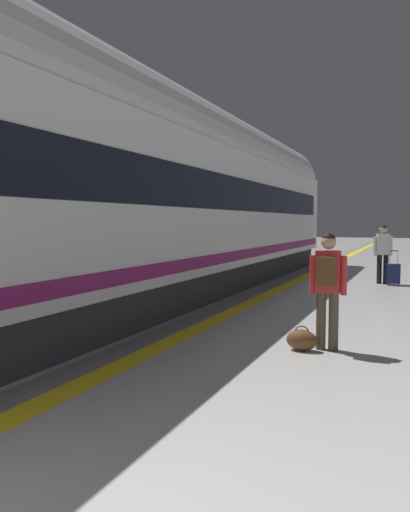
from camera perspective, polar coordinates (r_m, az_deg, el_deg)
The scene contains 7 objects.
safety_line_strip at distance 11.41m, azimuth 5.06°, elevation -5.33°, with size 0.36×80.00×0.01m, color yellow.
tactile_edge_band at distance 11.51m, azimuth 3.51°, elevation -5.25°, with size 0.61×80.00×0.01m, color slate.
high_speed_train at distance 9.23m, azimuth -14.28°, elevation 7.96°, with size 2.94×31.24×4.97m.
passenger_near at distance 7.37m, azimuth 13.66°, elevation -2.74°, with size 0.52×0.33×1.67m.
duffel_bag_near at distance 7.40m, azimuth 10.85°, elevation -9.28°, with size 0.44×0.26×0.36m.
passenger_mid at distance 15.77m, azimuth 19.42°, elevation 0.68°, with size 0.53×0.28×1.74m.
suitcase_mid at distance 15.50m, azimuth 20.48°, elevation -1.87°, with size 0.39×0.25×1.01m.
Camera 1 is at (2.79, -0.72, 1.83)m, focal length 35.48 mm.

